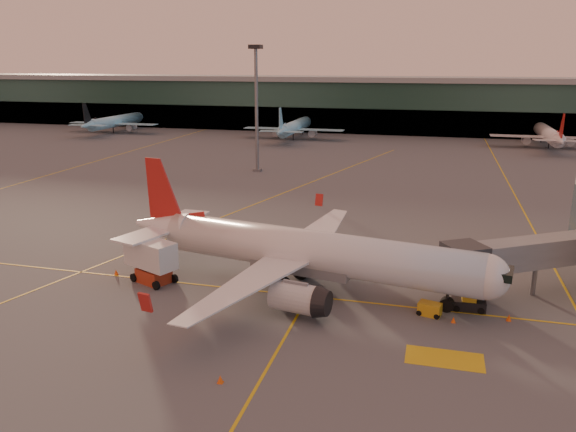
% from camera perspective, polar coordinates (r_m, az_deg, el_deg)
% --- Properties ---
extents(ground, '(600.00, 600.00, 0.00)m').
position_cam_1_polar(ground, '(52.99, -4.51, -9.67)').
color(ground, '#4C4F54').
rests_on(ground, ground).
extents(taxi_markings, '(100.12, 173.00, 0.01)m').
position_cam_1_polar(taxi_markings, '(95.37, 0.16, 1.85)').
color(taxi_markings, gold).
rests_on(taxi_markings, ground).
extents(terminal, '(400.00, 20.00, 17.60)m').
position_cam_1_polar(terminal, '(188.14, 10.09, 11.07)').
color(terminal, '#19382D').
rests_on(terminal, ground).
extents(mast_west_near, '(2.40, 2.40, 25.60)m').
position_cam_1_polar(mast_west_near, '(117.16, -3.23, 11.73)').
color(mast_west_near, slate).
rests_on(mast_west_near, ground).
extents(distant_aircraft_row, '(225.00, 34.00, 13.00)m').
position_cam_1_polar(distant_aircraft_row, '(178.95, -8.34, 8.10)').
color(distant_aircraft_row, '#8DD0EC').
rests_on(distant_aircraft_row, ground).
extents(main_airplane, '(40.38, 36.61, 12.23)m').
position_cam_1_polar(main_airplane, '(56.55, 1.37, -3.62)').
color(main_airplane, white).
rests_on(main_airplane, ground).
extents(jet_bridge, '(19.07, 13.60, 5.99)m').
position_cam_1_polar(jet_bridge, '(61.03, 24.91, -3.50)').
color(jet_bridge, slate).
rests_on(jet_bridge, ground).
extents(catering_truck, '(6.34, 4.57, 4.51)m').
position_cam_1_polar(catering_truck, '(60.40, -13.73, -4.23)').
color(catering_truck, '#A62F17').
rests_on(catering_truck, ground).
extents(gpu_cart, '(2.32, 1.73, 1.21)m').
position_cam_1_polar(gpu_cart, '(53.51, 14.20, -9.17)').
color(gpu_cart, gold).
rests_on(gpu_cart, ground).
extents(pushback_tug, '(3.12, 1.74, 1.59)m').
position_cam_1_polar(pushback_tug, '(55.60, 17.86, -8.44)').
color(pushback_tug, black).
rests_on(pushback_tug, ground).
extents(cone_nose, '(0.47, 0.47, 0.60)m').
position_cam_1_polar(cone_nose, '(54.74, 21.52, -9.59)').
color(cone_nose, '#F5540C').
rests_on(cone_nose, ground).
extents(cone_tail, '(0.46, 0.46, 0.58)m').
position_cam_1_polar(cone_tail, '(64.15, -17.06, -5.48)').
color(cone_tail, '#F5540C').
rests_on(cone_tail, ground).
extents(cone_wing_right, '(0.47, 0.47, 0.60)m').
position_cam_1_polar(cone_wing_right, '(42.48, -6.89, -16.13)').
color(cone_wing_right, '#F5540C').
rests_on(cone_wing_right, ground).
extents(cone_wing_left, '(0.40, 0.40, 0.51)m').
position_cam_1_polar(cone_wing_left, '(72.62, 3.36, -2.38)').
color(cone_wing_left, '#F5540C').
rests_on(cone_wing_left, ground).
extents(cone_fwd, '(0.42, 0.42, 0.53)m').
position_cam_1_polar(cone_fwd, '(52.82, 16.46, -10.08)').
color(cone_fwd, '#F5540C').
rests_on(cone_fwd, ground).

